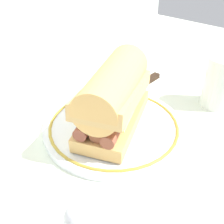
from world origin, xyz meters
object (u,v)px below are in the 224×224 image
at_px(plate, 112,128).
at_px(drinking_glass, 219,85).
at_px(butter_knife, 158,75).
at_px(sausage_sandwich, 112,97).

height_order(plate, drinking_glass, drinking_glass).
bearing_deg(butter_knife, plate, -168.43).
height_order(plate, sausage_sandwich, sausage_sandwich).
distance_m(plate, butter_knife, 0.26).
bearing_deg(butter_knife, drinking_glass, -101.64).
relative_size(sausage_sandwich, drinking_glass, 2.00).
bearing_deg(plate, butter_knife, 11.57).
relative_size(plate, drinking_glass, 2.44).
height_order(drinking_glass, butter_knife, drinking_glass).
height_order(sausage_sandwich, drinking_glass, sausage_sandwich).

